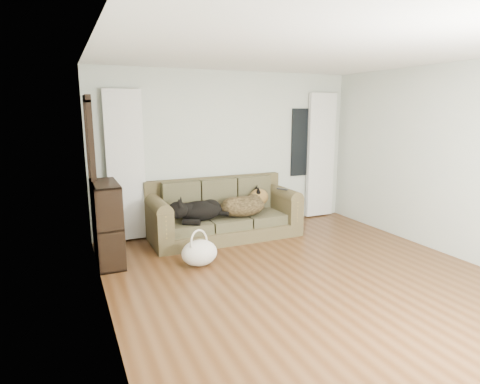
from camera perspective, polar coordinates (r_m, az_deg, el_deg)
name	(u,v)px	position (r m, az deg, el deg)	size (l,w,h in m)	color
floor	(311,281)	(4.91, 10.05, -12.37)	(5.00, 5.00, 0.00)	#442611
ceiling	(320,49)	(4.53, 11.28, 19.27)	(5.00, 5.00, 0.00)	white
wall_back	(229,151)	(6.73, -1.61, 5.83)	(4.50, 0.04, 2.60)	#B6BDAF
wall_left	(103,188)	(3.76, -18.89, 0.54)	(0.04, 5.00, 2.60)	#B6BDAF
wall_right	(456,162)	(6.10, 28.33, 3.84)	(0.04, 5.00, 2.60)	#B6BDAF
curtain_left	(126,166)	(6.22, -15.96, 3.51)	(0.55, 0.08, 2.25)	silver
curtain_right	(321,156)	(7.55, 11.41, 5.10)	(0.55, 0.08, 2.25)	silver
window_pane	(304,142)	(7.37, 9.03, 6.98)	(0.50, 0.03, 1.20)	black
door_casing	(93,179)	(5.82, -20.23, 1.71)	(0.07, 0.60, 2.10)	black
sofa	(225,209)	(6.28, -2.22, -2.47)	(2.32, 1.00, 0.95)	#483929
dog_black_lab	(198,212)	(6.05, -6.05, -2.79)	(0.69, 0.48, 0.29)	black
dog_shepherd	(244,206)	(6.30, 0.63, -2.05)	(0.78, 0.55, 0.34)	black
tv_remote	(282,189)	(6.46, 6.03, 0.42)	(0.05, 0.19, 0.02)	black
tote_bag	(199,254)	(5.25, -5.79, -8.72)	(0.47, 0.36, 0.34)	beige
bookshelf	(107,226)	(5.52, -18.34, -4.55)	(0.32, 0.85, 1.07)	black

